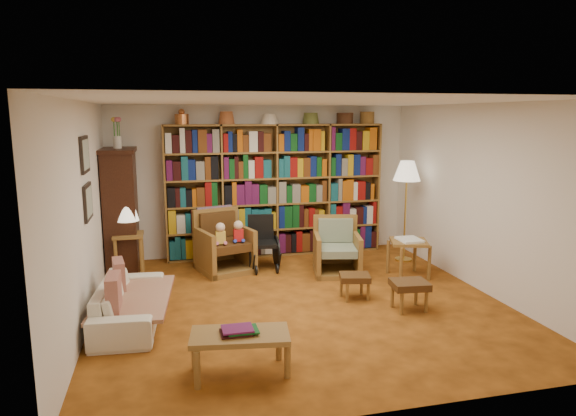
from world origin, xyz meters
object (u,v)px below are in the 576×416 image
object	(u,v)px
armchair_sage	(335,252)
wheelchair	(262,244)
sofa	(130,302)
coffee_table	(240,339)
side_table_papers	(409,246)
footstool_a	(355,279)
armchair_leather	(224,245)
footstool_b	(410,287)
floor_lamp	(407,175)
side_table_lamp	(129,245)

from	to	relation	value
armchair_sage	wheelchair	bearing A→B (deg)	155.22
sofa	coffee_table	xyz separation A→B (m)	(1.05, -1.47, 0.10)
side_table_papers	wheelchair	bearing A→B (deg)	154.95
side_table_papers	coffee_table	world-z (taller)	side_table_papers
side_table_papers	footstool_a	bearing A→B (deg)	-148.22
armchair_sage	footstool_a	bearing A→B (deg)	-96.10
side_table_papers	coffee_table	distance (m)	3.62
armchair_leather	footstool_b	world-z (taller)	armchair_leather
footstool_b	side_table_papers	bearing A→B (deg)	63.91
sofa	coffee_table	distance (m)	1.81
coffee_table	side_table_papers	bearing A→B (deg)	38.86
side_table_papers	coffee_table	size ratio (longest dim) A/B	0.69
armchair_leather	wheelchair	bearing A→B (deg)	-7.79
armchair_leather	floor_lamp	bearing A→B (deg)	-4.03
footstool_b	coffee_table	bearing A→B (deg)	-154.46
wheelchair	footstool_b	world-z (taller)	wheelchair
side_table_papers	footstool_a	xyz separation A→B (m)	(-1.09, -0.68, -0.19)
floor_lamp	footstool_a	size ratio (longest dim) A/B	3.67
sofa	floor_lamp	world-z (taller)	floor_lamp
armchair_sage	side_table_lamp	bearing A→B (deg)	170.14
armchair_sage	side_table_papers	world-z (taller)	armchair_sage
coffee_table	side_table_lamp	bearing A→B (deg)	109.50
armchair_leather	side_table_papers	distance (m)	2.77
sofa	floor_lamp	bearing A→B (deg)	-64.45
sofa	armchair_leather	xyz separation A→B (m)	(1.29, 1.81, 0.14)
sofa	side_table_lamp	world-z (taller)	side_table_lamp
floor_lamp	coffee_table	world-z (taller)	floor_lamp
wheelchair	floor_lamp	xyz separation A→B (m)	(2.33, -0.13, 1.03)
armchair_leather	footstool_b	distance (m)	2.98
floor_lamp	footstool_b	world-z (taller)	floor_lamp
side_table_lamp	coffee_table	world-z (taller)	side_table_lamp
side_table_papers	footstool_a	distance (m)	1.30
sofa	wheelchair	size ratio (longest dim) A/B	2.00
armchair_sage	wheelchair	xyz separation A→B (m)	(-1.02, 0.47, 0.06)
armchair_leather	footstool_b	xyz separation A→B (m)	(1.99, -2.22, -0.09)
armchair_leather	coffee_table	xyz separation A→B (m)	(-0.24, -3.28, -0.04)
floor_lamp	side_table_papers	bearing A→B (deg)	-112.19
wheelchair	armchair_leather	bearing A→B (deg)	172.21
sofa	armchair_leather	size ratio (longest dim) A/B	1.70
wheelchair	footstool_a	xyz separation A→B (m)	(0.90, -1.61, -0.11)
footstool_b	coffee_table	xyz separation A→B (m)	(-2.23, -1.06, 0.04)
footstool_b	side_table_lamp	bearing A→B (deg)	147.09
floor_lamp	side_table_lamp	bearing A→B (deg)	177.69
armchair_sage	footstool_a	distance (m)	1.15
armchair_sage	coffee_table	bearing A→B (deg)	-124.06
side_table_lamp	armchair_sage	bearing A→B (deg)	-9.86
sofa	wheelchair	distance (m)	2.55
sofa	armchair_leather	bearing A→B (deg)	-30.90
wheelchair	coffee_table	xyz separation A→B (m)	(-0.82, -3.20, -0.04)
side_table_lamp	footstool_b	bearing A→B (deg)	-32.91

